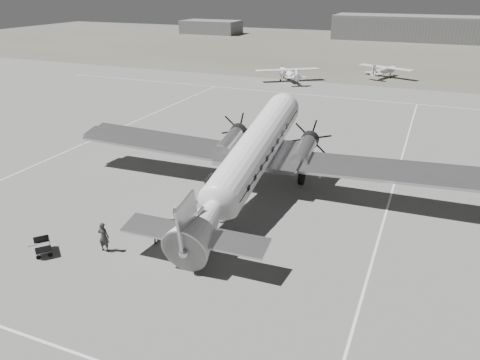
{
  "coord_description": "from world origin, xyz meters",
  "views": [
    {
      "loc": [
        13.84,
        -25.9,
        14.97
      ],
      "look_at": [
        2.18,
        2.0,
        2.2
      ],
      "focal_mm": 35.0,
      "sensor_mm": 36.0,
      "label": 1
    }
  ],
  "objects_px": {
    "dc3_airliner": "(251,159)",
    "light_plane_left": "(288,75)",
    "baggage_cart_near": "(166,231)",
    "ground_crew": "(104,237)",
    "shed_secondary": "(211,27)",
    "hangar_main": "(410,28)",
    "baggage_cart_far": "(43,247)",
    "ramp_agent": "(177,217)",
    "light_plane_right": "(384,72)",
    "passenger": "(192,204)"
  },
  "relations": [
    {
      "from": "ground_crew",
      "to": "passenger",
      "type": "distance_m",
      "value": 6.86
    },
    {
      "from": "ramp_agent",
      "to": "passenger",
      "type": "xyz_separation_m",
      "value": [
        -0.07,
        2.22,
        -0.03
      ]
    },
    {
      "from": "baggage_cart_near",
      "to": "ramp_agent",
      "type": "xyz_separation_m",
      "value": [
        -0.04,
        1.46,
        0.27
      ]
    },
    {
      "from": "passenger",
      "to": "light_plane_left",
      "type": "bearing_deg",
      "value": -1.86
    },
    {
      "from": "light_plane_right",
      "to": "baggage_cart_far",
      "type": "xyz_separation_m",
      "value": [
        -11.84,
        -66.22,
        -0.59
      ]
    },
    {
      "from": "dc3_airliner",
      "to": "passenger",
      "type": "bearing_deg",
      "value": -125.19
    },
    {
      "from": "hangar_main",
      "to": "light_plane_right",
      "type": "bearing_deg",
      "value": -89.54
    },
    {
      "from": "light_plane_left",
      "to": "ramp_agent",
      "type": "height_order",
      "value": "light_plane_left"
    },
    {
      "from": "dc3_airliner",
      "to": "baggage_cart_near",
      "type": "height_order",
      "value": "dc3_airliner"
    },
    {
      "from": "light_plane_left",
      "to": "ground_crew",
      "type": "height_order",
      "value": "light_plane_left"
    },
    {
      "from": "dc3_airliner",
      "to": "baggage_cart_far",
      "type": "height_order",
      "value": "dc3_airliner"
    },
    {
      "from": "light_plane_left",
      "to": "ground_crew",
      "type": "xyz_separation_m",
      "value": [
        5.47,
        -54.95,
        -0.15
      ]
    },
    {
      "from": "baggage_cart_far",
      "to": "light_plane_right",
      "type": "bearing_deg",
      "value": 121.13
    },
    {
      "from": "shed_secondary",
      "to": "ramp_agent",
      "type": "distance_m",
      "value": 129.41
    },
    {
      "from": "shed_secondary",
      "to": "light_plane_right",
      "type": "relative_size",
      "value": 1.84
    },
    {
      "from": "dc3_airliner",
      "to": "ground_crew",
      "type": "xyz_separation_m",
      "value": [
        -5.31,
        -10.5,
        -2.1
      ]
    },
    {
      "from": "passenger",
      "to": "light_plane_right",
      "type": "bearing_deg",
      "value": -17.2
    },
    {
      "from": "baggage_cart_near",
      "to": "baggage_cart_far",
      "type": "relative_size",
      "value": 1.3
    },
    {
      "from": "hangar_main",
      "to": "baggage_cart_far",
      "type": "height_order",
      "value": "hangar_main"
    },
    {
      "from": "dc3_airliner",
      "to": "light_plane_left",
      "type": "xyz_separation_m",
      "value": [
        -10.78,
        44.45,
        -1.95
      ]
    },
    {
      "from": "ground_crew",
      "to": "light_plane_left",
      "type": "bearing_deg",
      "value": -92.02
    },
    {
      "from": "hangar_main",
      "to": "shed_secondary",
      "type": "relative_size",
      "value": 2.33
    },
    {
      "from": "baggage_cart_far",
      "to": "ground_crew",
      "type": "height_order",
      "value": "ground_crew"
    },
    {
      "from": "hangar_main",
      "to": "ramp_agent",
      "type": "distance_m",
      "value": 122.51
    },
    {
      "from": "baggage_cart_far",
      "to": "passenger",
      "type": "xyz_separation_m",
      "value": [
        5.79,
        8.03,
        0.36
      ]
    },
    {
      "from": "baggage_cart_far",
      "to": "ramp_agent",
      "type": "relative_size",
      "value": 0.91
    },
    {
      "from": "ground_crew",
      "to": "ramp_agent",
      "type": "relative_size",
      "value": 1.17
    },
    {
      "from": "hangar_main",
      "to": "ground_crew",
      "type": "bearing_deg",
      "value": -93.67
    },
    {
      "from": "light_plane_left",
      "to": "shed_secondary",
      "type": "bearing_deg",
      "value": 89.93
    },
    {
      "from": "ramp_agent",
      "to": "light_plane_right",
      "type": "bearing_deg",
      "value": -15.83
    },
    {
      "from": "hangar_main",
      "to": "ramp_agent",
      "type": "height_order",
      "value": "hangar_main"
    },
    {
      "from": "light_plane_left",
      "to": "baggage_cart_near",
      "type": "relative_size",
      "value": 5.5
    },
    {
      "from": "dc3_airliner",
      "to": "ramp_agent",
      "type": "bearing_deg",
      "value": -114.53
    },
    {
      "from": "shed_secondary",
      "to": "ground_crew",
      "type": "height_order",
      "value": "shed_secondary"
    },
    {
      "from": "hangar_main",
      "to": "baggage_cart_far",
      "type": "distance_m",
      "value": 128.7
    },
    {
      "from": "ramp_agent",
      "to": "passenger",
      "type": "height_order",
      "value": "ramp_agent"
    },
    {
      "from": "dc3_airliner",
      "to": "light_plane_left",
      "type": "relative_size",
      "value": 3.02
    },
    {
      "from": "ground_crew",
      "to": "shed_secondary",
      "type": "bearing_deg",
      "value": -74.58
    },
    {
      "from": "light_plane_right",
      "to": "ground_crew",
      "type": "distance_m",
      "value": 65.12
    },
    {
      "from": "passenger",
      "to": "shed_secondary",
      "type": "bearing_deg",
      "value": 14.05
    },
    {
      "from": "hangar_main",
      "to": "light_plane_right",
      "type": "xyz_separation_m",
      "value": [
        0.5,
        -61.95,
        -2.29
      ]
    },
    {
      "from": "hangar_main",
      "to": "dc3_airliner",
      "type": "xyz_separation_m",
      "value": [
        -2.82,
        -116.0,
        -0.24
      ]
    },
    {
      "from": "shed_secondary",
      "to": "baggage_cart_far",
      "type": "distance_m",
      "value": 132.44
    },
    {
      "from": "ramp_agent",
      "to": "passenger",
      "type": "bearing_deg",
      "value": -8.42
    },
    {
      "from": "hangar_main",
      "to": "dc3_airliner",
      "type": "relative_size",
      "value": 1.31
    },
    {
      "from": "light_plane_left",
      "to": "light_plane_right",
      "type": "height_order",
      "value": "light_plane_left"
    },
    {
      "from": "light_plane_left",
      "to": "baggage_cart_far",
      "type": "xyz_separation_m",
      "value": [
        2.25,
        -56.62,
        -0.68
      ]
    },
    {
      "from": "shed_secondary",
      "to": "light_plane_right",
      "type": "bearing_deg",
      "value": -43.27
    },
    {
      "from": "light_plane_left",
      "to": "passenger",
      "type": "relative_size",
      "value": 6.79
    },
    {
      "from": "hangar_main",
      "to": "dc3_airliner",
      "type": "bearing_deg",
      "value": -91.39
    }
  ]
}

